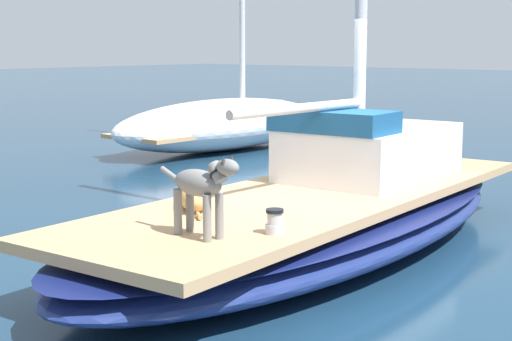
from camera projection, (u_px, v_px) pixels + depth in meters
ground_plane at (316, 251)px, 8.47m from camera, size 120.00×120.00×0.00m
sailboat_main at (316, 221)px, 8.41m from camera, size 3.06×7.41×0.66m
cabin_house at (367, 148)px, 9.20m from camera, size 1.57×2.32×0.84m
dog_grey at (202, 186)px, 6.30m from camera, size 0.94×0.26×0.70m
dog_tan at (193, 198)px, 7.44m from camera, size 0.81×0.65×0.22m
deck_winch at (275, 222)px, 6.48m from camera, size 0.16×0.16×0.21m
moored_boat_port_side at (224, 122)px, 16.65m from camera, size 2.17×5.87×7.80m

